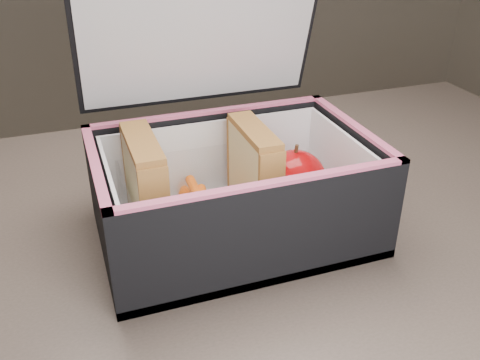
# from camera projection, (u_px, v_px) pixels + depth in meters

# --- Properties ---
(kitchen_table) EXTENTS (1.20, 0.80, 0.75)m
(kitchen_table) POSITION_uv_depth(u_px,v_px,m) (239.00, 303.00, 0.65)
(kitchen_table) COLOR brown
(kitchen_table) RESTS_ON ground
(lunch_bag) EXTENTS (0.30, 0.26, 0.30)m
(lunch_bag) POSITION_uv_depth(u_px,v_px,m) (233.00, 183.00, 0.59)
(lunch_bag) COLOR black
(lunch_bag) RESTS_ON kitchen_table
(plastic_tub) EXTENTS (0.17, 0.12, 0.07)m
(plastic_tub) POSITION_uv_depth(u_px,v_px,m) (202.00, 200.00, 0.60)
(plastic_tub) COLOR white
(plastic_tub) RESTS_ON lunch_bag
(sandwich_left) EXTENTS (0.03, 0.11, 0.12)m
(sandwich_left) POSITION_uv_depth(u_px,v_px,m) (146.00, 189.00, 0.57)
(sandwich_left) COLOR #E2CE89
(sandwich_left) RESTS_ON plastic_tub
(sandwich_right) EXTENTS (0.03, 0.10, 0.11)m
(sandwich_right) POSITION_uv_depth(u_px,v_px,m) (254.00, 173.00, 0.60)
(sandwich_right) COLOR #E2CE89
(sandwich_right) RESTS_ON plastic_tub
(carrot_sticks) EXTENTS (0.05, 0.15, 0.03)m
(carrot_sticks) POSITION_uv_depth(u_px,v_px,m) (202.00, 213.00, 0.60)
(carrot_sticks) COLOR #FF4E00
(carrot_sticks) RESTS_ON plastic_tub
(paper_napkin) EXTENTS (0.07, 0.08, 0.01)m
(paper_napkin) POSITION_uv_depth(u_px,v_px,m) (297.00, 206.00, 0.64)
(paper_napkin) COLOR white
(paper_napkin) RESTS_ON lunch_bag
(red_apple) EXTENTS (0.07, 0.07, 0.08)m
(red_apple) POSITION_uv_depth(u_px,v_px,m) (295.00, 178.00, 0.63)
(red_apple) COLOR #890607
(red_apple) RESTS_ON paper_napkin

